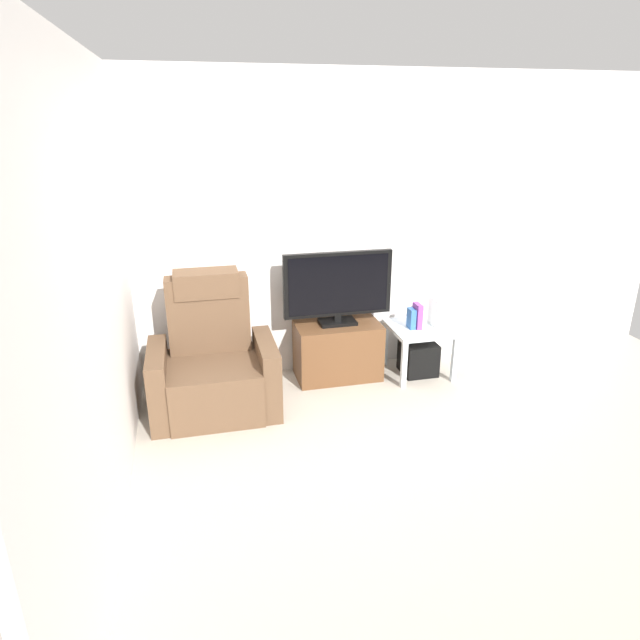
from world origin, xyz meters
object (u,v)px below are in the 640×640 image
(book_leftmost, at_px, (411,319))
(book_middle, at_px, (417,316))
(television, at_px, (338,287))
(recliner_armchair, at_px, (213,364))
(tv_stand, at_px, (338,351))
(side_table, at_px, (420,334))
(book_rightmost, at_px, (422,317))
(game_console, at_px, (436,311))
(subwoofer_box, at_px, (418,358))

(book_leftmost, distance_m, book_middle, 0.06)
(television, relative_size, recliner_armchair, 0.88)
(recliner_armchair, xyz_separation_m, book_leftmost, (1.75, 0.17, 0.17))
(tv_stand, bearing_deg, television, 90.00)
(tv_stand, distance_m, side_table, 0.76)
(book_rightmost, bearing_deg, television, 169.61)
(tv_stand, relative_size, game_console, 2.99)
(book_leftmost, bearing_deg, book_middle, 0.00)
(recliner_armchair, bearing_deg, subwoofer_box, 9.96)
(book_middle, relative_size, game_console, 0.89)
(book_rightmost, bearing_deg, recliner_armchair, -174.69)
(book_rightmost, height_order, game_console, game_console)
(book_middle, bearing_deg, game_console, 8.99)
(side_table, xyz_separation_m, book_leftmost, (-0.10, -0.02, 0.16))
(book_rightmost, bearing_deg, side_table, 90.84)
(book_leftmost, distance_m, game_console, 0.25)
(recliner_armchair, distance_m, game_console, 2.01)
(tv_stand, height_order, book_rightmost, book_rightmost)
(television, xyz_separation_m, subwoofer_box, (0.74, -0.12, -0.70))
(side_table, relative_size, book_leftmost, 3.01)
(recliner_armchair, distance_m, book_middle, 1.82)
(tv_stand, xyz_separation_m, subwoofer_box, (0.74, -0.10, -0.11))
(recliner_armchair, bearing_deg, side_table, 9.96)
(book_leftmost, bearing_deg, game_console, 6.98)
(recliner_armchair, relative_size, book_leftmost, 6.03)
(side_table, bearing_deg, subwoofer_box, -135.00)
(recliner_armchair, distance_m, subwoofer_box, 1.87)
(subwoofer_box, distance_m, book_leftmost, 0.41)
(recliner_armchair, bearing_deg, television, 19.52)
(tv_stand, distance_m, game_console, 0.95)
(tv_stand, height_order, book_middle, book_middle)
(television, bearing_deg, subwoofer_box, -8.89)
(game_console, bearing_deg, tv_stand, 174.41)
(recliner_armchair, bearing_deg, book_leftmost, 9.65)
(subwoofer_box, height_order, book_rightmost, book_rightmost)
(subwoofer_box, relative_size, game_console, 1.20)
(television, height_order, book_middle, television)
(subwoofer_box, height_order, game_console, game_console)
(tv_stand, xyz_separation_m, side_table, (0.74, -0.10, 0.13))
(recliner_armchair, bearing_deg, book_middle, 9.48)
(recliner_armchair, xyz_separation_m, book_middle, (1.80, 0.17, 0.20))
(television, xyz_separation_m, side_table, (0.74, -0.12, -0.46))
(subwoofer_box, relative_size, book_leftmost, 1.67)
(side_table, xyz_separation_m, book_rightmost, (0.00, -0.02, 0.16))
(tv_stand, distance_m, recliner_armchair, 1.15)
(recliner_armchair, xyz_separation_m, book_rightmost, (1.85, 0.17, 0.18))
(television, height_order, book_rightmost, television)
(side_table, distance_m, game_console, 0.24)
(tv_stand, xyz_separation_m, book_leftmost, (0.64, -0.12, 0.29))
(tv_stand, xyz_separation_m, book_rightmost, (0.74, -0.12, 0.29))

